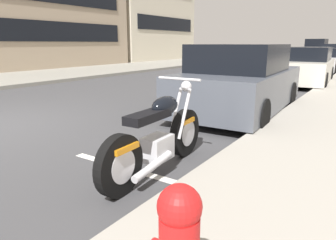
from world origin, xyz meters
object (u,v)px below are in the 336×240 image
parked_car_mid_block (240,82)px  parked_car_across_street (320,61)px  car_opposite_curb (226,55)px  crossing_truck (323,49)px  parked_motorcycle (158,138)px  parked_car_at_intersection (304,67)px  parked_car_far_down_curb (336,56)px

parked_car_mid_block → parked_car_across_street: 12.19m
car_opposite_curb → crossing_truck: bearing=161.3°
parked_motorcycle → crossing_truck: crossing_truck is taller
car_opposite_curb → parked_car_at_intersection: bearing=38.2°
crossing_truck → parked_car_across_street: bearing=101.5°
parked_car_far_down_curb → crossing_truck: crossing_truck is taller
parked_motorcycle → car_opposite_curb: size_ratio=0.52×
parked_car_across_street → parked_car_far_down_curb: bearing=-4.2°
parked_car_across_street → parked_car_mid_block: bearing=179.4°
car_opposite_curb → parked_car_far_down_curb: bearing=98.1°
parked_car_at_intersection → parked_car_far_down_curb: (10.88, 0.03, 0.03)m
parked_car_far_down_curb → crossing_truck: 13.00m
parked_car_mid_block → parked_car_across_street: parked_car_mid_block is taller
parked_motorcycle → parked_car_mid_block: 3.79m
parked_car_across_street → parked_motorcycle: bearing=-179.2°
parked_car_at_intersection → parked_car_across_street: (5.96, 0.30, -0.05)m
parked_car_mid_block → car_opposite_curb: size_ratio=1.04×
parked_car_mid_block → parked_car_far_down_curb: 17.11m
parked_motorcycle → car_opposite_curb: bearing=19.1°
crossing_truck → parked_car_at_intersection: bearing=100.4°
parked_car_mid_block → car_opposite_curb: bearing=21.8°
parked_car_at_intersection → parked_motorcycle: bearing=178.3°
parked_motorcycle → car_opposite_curb: (19.94, 7.75, 0.25)m
parked_motorcycle → parked_car_mid_block: parked_car_mid_block is taller
parked_car_far_down_curb → car_opposite_curb: bearing=99.6°
parked_car_at_intersection → crossing_truck: size_ratio=0.85×
parked_motorcycle → parked_car_at_intersection: bearing=-0.8°
parked_car_far_down_curb → crossing_truck: (12.75, 2.56, 0.21)m
parked_car_across_street → parked_car_far_down_curb: size_ratio=0.93×
parked_car_at_intersection → car_opposite_curb: car_opposite_curb is taller
parked_car_at_intersection → car_opposite_curb: 12.48m
parked_car_mid_block → parked_car_across_street: size_ratio=0.98×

